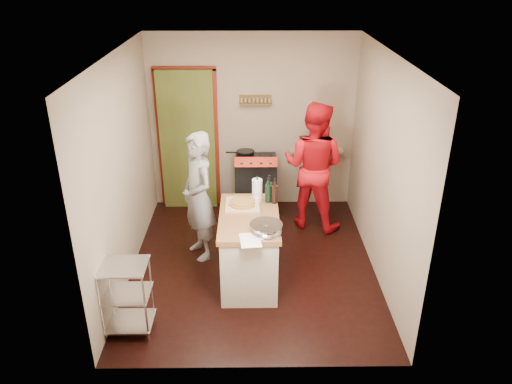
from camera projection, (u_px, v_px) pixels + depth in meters
floor at (253, 264)px, 6.30m from camera, size 3.50×3.50×0.00m
back_wall at (209, 133)px, 7.42m from camera, size 3.00×0.44×2.60m
left_wall at (122, 170)px, 5.73m from camera, size 0.04×3.50×2.60m
right_wall at (382, 169)px, 5.76m from camera, size 0.04×3.50×2.60m
ceiling at (252, 53)px, 5.18m from camera, size 3.00×3.50×0.02m
stove at (256, 185)px, 7.39m from camera, size 0.60×0.63×1.00m
wire_shelving at (127, 295)px, 5.02m from camera, size 0.48×0.40×0.80m
island at (250, 246)px, 5.81m from camera, size 0.70×1.27×1.18m
person_stripe at (198, 197)px, 6.16m from camera, size 0.64×0.72×1.66m
person_red at (313, 166)px, 6.86m from camera, size 1.09×0.99×1.81m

